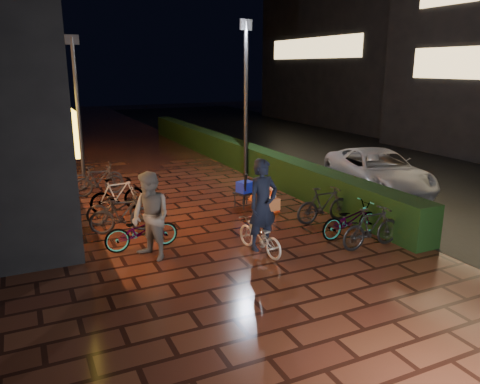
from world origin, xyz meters
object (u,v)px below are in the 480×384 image
traffic_barrier (264,194)px  cart_assembly (245,188)px  cyclist (261,219)px  bystander_person (151,216)px  van (378,171)px

traffic_barrier → cart_assembly: (-0.56, 0.07, 0.23)m
cyclist → cart_assembly: size_ratio=1.95×
cyclist → traffic_barrier: size_ratio=1.31×
bystander_person → traffic_barrier: 4.64m
cart_assembly → bystander_person: bearing=-143.3°
bystander_person → cyclist: 2.29m
bystander_person → van: bearing=81.9°
bystander_person → cart_assembly: (3.35, 2.50, -0.38)m
van → traffic_barrier: bearing=-165.8°
van → cyclist: bearing=-136.4°
bystander_person → cyclist: (2.16, -0.72, -0.15)m
traffic_barrier → cart_assembly: 0.60m
bystander_person → traffic_barrier: bearing=97.6°
bystander_person → cyclist: bearing=47.2°
cyclist → van: bearing=27.7°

